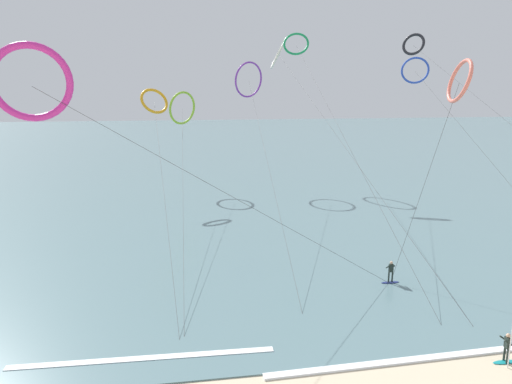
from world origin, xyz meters
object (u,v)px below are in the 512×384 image
kite_coral (459,81)px  surfer_navy (391,273)px  surfer_teal (506,350)px  kite_charcoal (414,45)px  kite_amber (154,101)px  kite_magenta (32,83)px  kite_cobalt (415,71)px  kite_ivory (279,53)px  kite_emerald (296,44)px  kite_lime (182,108)px  kite_violet (249,80)px

kite_coral → surfer_navy: bearing=-69.4°
surfer_navy → surfer_teal: bearing=-81.2°
surfer_navy → kite_charcoal: kite_charcoal is taller
kite_coral → kite_amber: bearing=-133.6°
kite_magenta → kite_cobalt: size_ratio=0.77×
kite_charcoal → kite_ivory: bearing=-145.4°
kite_ivory → kite_cobalt: kite_ivory is taller
kite_emerald → kite_lime: (-16.07, 1.59, -8.79)m
kite_magenta → kite_emerald: (24.21, 40.55, 5.72)m
kite_magenta → kite_ivory: (23.18, 47.66, 4.95)m
kite_cobalt → kite_amber: (-31.98, 5.87, -3.72)m
surfer_navy → kite_cobalt: bearing=62.0°
kite_lime → kite_amber: 7.86m
kite_lime → kite_magenta: bearing=39.1°
surfer_navy → kite_lime: (-14.72, 37.91, 10.77)m
surfer_navy → kite_ivory: kite_ivory is taller
kite_lime → kite_cobalt: bearing=115.8°
kite_amber → kite_lime: bearing=33.2°
kite_lime → kite_emerald: bearing=134.4°
kite_ivory → kite_magenta: bearing=-17.9°
kite_lime → kite_cobalt: size_ratio=1.40×
kite_cobalt → kite_amber: 32.73m
kite_amber → surfer_navy: bearing=-89.2°
kite_lime → kite_cobalt: 31.57m
surfer_navy → kite_charcoal: bearing=63.2°
kite_emerald → kite_cobalt: (12.38, -11.21, -3.91)m
kite_emerald → kite_charcoal: kite_charcoal is taller
kite_lime → kite_ivory: 17.91m
kite_violet → kite_emerald: (6.28, -3.25, 4.82)m
kite_magenta → kite_lime: bearing=-111.1°
kite_coral → kite_magenta: kite_magenta is taller
kite_emerald → surfer_navy: bearing=-74.9°
surfer_teal → kite_lime: size_ratio=0.04×
kite_coral → kite_violet: kite_violet is taller
surfer_navy → kite_lime: kite_lime is taller
kite_violet → surfer_navy: bearing=63.9°
kite_violet → kite_lime: size_ratio=1.00×
kite_violet → kite_coral: bearing=71.0°
surfer_teal → kite_coral: size_ratio=0.10×
kite_cobalt → kite_charcoal: 15.71m
surfer_navy → kite_violet: bearing=97.8°
kite_magenta → kite_emerald: size_ratio=0.56×
kite_coral → kite_charcoal: bearing=166.6°
kite_lime → kite_violet: bearing=149.6°
surfer_navy → kite_emerald: 41.28m
kite_ivory → surfer_navy: bearing=7.6°
kite_magenta → kite_violet: 47.33m
kite_emerald → kite_charcoal: bearing=24.6°
kite_violet → kite_charcoal: kite_charcoal is taller
surfer_navy → kite_magenta: 27.05m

